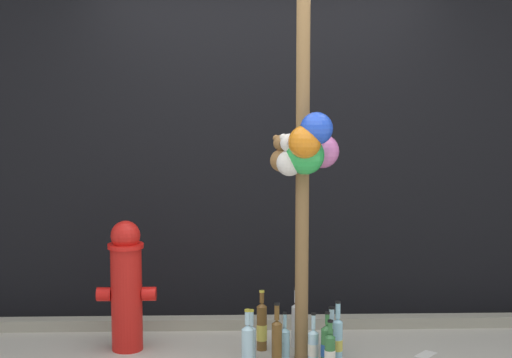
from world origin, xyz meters
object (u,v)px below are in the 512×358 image
object	(u,v)px
fire_hydrant	(126,285)
bottle_2	(285,342)
bottle_7	(251,339)
bottle_9	(330,353)
memorial_post	(305,113)
bottle_8	(262,327)
bottle_0	(338,339)
bottle_5	(296,322)
bottle_11	(277,339)
bottle_6	(248,344)
bottle_1	(327,346)
bottle_10	(331,338)
bottle_4	(313,347)
bottle_3	(303,335)

from	to	relation	value
fire_hydrant	bottle_2	bearing A→B (deg)	-11.69
bottle_7	bottle_9	bearing A→B (deg)	-32.65
memorial_post	bottle_8	distance (m)	1.45
bottle_0	bottle_5	world-z (taller)	bottle_5
bottle_11	bottle_6	bearing A→B (deg)	-168.79
bottle_1	bottle_2	world-z (taller)	bottle_1
bottle_5	fire_hydrant	bearing A→B (deg)	-178.49
bottle_2	bottle_10	xyz separation A→B (m)	(0.30, 0.05, 0.01)
memorial_post	bottle_1	bearing A→B (deg)	-45.60
bottle_4	bottle_9	distance (m)	0.18
bottle_1	bottle_8	xyz separation A→B (m)	(-0.39, 0.35, 0.02)
bottle_3	bottle_7	xyz separation A→B (m)	(-0.34, -0.13, 0.02)
bottle_0	bottle_6	size ratio (longest dim) A/B	1.07
bottle_1	bottle_11	xyz separation A→B (m)	(-0.30, 0.09, 0.02)
bottle_8	bottle_11	bearing A→B (deg)	-72.35
memorial_post	fire_hydrant	world-z (taller)	memorial_post
bottle_4	bottle_5	world-z (taller)	bottle_5
memorial_post	bottle_6	bearing A→B (deg)	-166.49
memorial_post	bottle_2	distance (m)	1.45
bottle_4	bottle_7	bearing A→B (deg)	159.49
bottle_3	bottle_10	xyz separation A→B (m)	(0.17, -0.11, 0.02)
fire_hydrant	bottle_9	size ratio (longest dim) A/B	2.56
bottle_1	bottle_11	size ratio (longest dim) A/B	0.91
bottle_1	bottle_9	world-z (taller)	bottle_1
bottle_9	bottle_10	size ratio (longest dim) A/B	1.04
memorial_post	bottle_10	xyz separation A→B (m)	(0.19, 0.08, -1.44)
bottle_1	bottle_7	distance (m)	0.50
bottle_10	bottle_11	bearing A→B (deg)	-159.71
bottle_1	bottle_3	xyz separation A→B (m)	(-0.12, 0.32, -0.04)
bottle_1	bottle_0	bearing A→B (deg)	56.13
bottle_6	bottle_4	bearing A→B (deg)	0.42
bottle_10	bottle_11	world-z (taller)	bottle_11
memorial_post	bottle_4	world-z (taller)	memorial_post
bottle_2	bottle_5	xyz separation A→B (m)	(0.09, 0.24, 0.05)
bottle_4	bottle_11	distance (m)	0.23
bottle_5	bottle_6	world-z (taller)	bottle_5
memorial_post	bottle_3	bearing A→B (deg)	85.55
bottle_2	bottle_11	world-z (taller)	bottle_11
bottle_6	bottle_11	xyz separation A→B (m)	(0.18, 0.04, 0.01)
bottle_8	bottle_11	world-z (taller)	bottle_8
fire_hydrant	bottle_0	xyz separation A→B (m)	(1.36, -0.26, -0.29)
bottle_10	bottle_11	xyz separation A→B (m)	(-0.36, -0.13, 0.04)
bottle_10	bottle_2	bearing A→B (deg)	-171.36
fire_hydrant	bottle_10	xyz separation A→B (m)	(1.33, -0.17, -0.32)
bottle_4	bottle_5	size ratio (longest dim) A/B	0.84
bottle_11	bottle_3	bearing A→B (deg)	52.02
bottle_1	bottle_11	distance (m)	0.32
fire_hydrant	bottle_11	world-z (taller)	fire_hydrant
bottle_9	bottle_10	world-z (taller)	bottle_9
bottle_3	bottle_7	size ratio (longest dim) A/B	0.88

